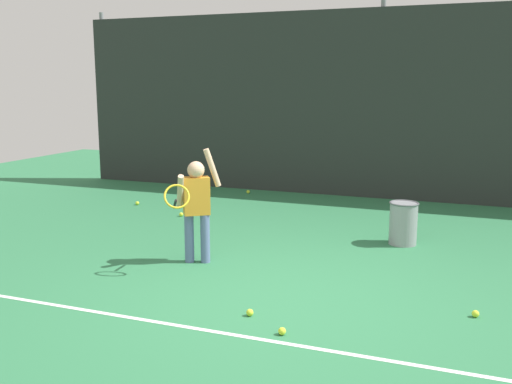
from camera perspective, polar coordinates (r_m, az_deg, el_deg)
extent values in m
plane|color=#2D7247|center=(5.86, 2.62, -10.31)|extent=(20.00, 20.00, 0.00)
cube|color=white|center=(5.02, -0.99, -14.01)|extent=(9.00, 0.05, 0.00)
cube|color=#282D2B|center=(10.76, 11.97, 8.33)|extent=(12.04, 0.08, 3.39)
cylinder|color=slate|center=(13.10, -14.56, 8.94)|extent=(0.09, 0.09, 3.54)
cylinder|color=slate|center=(10.81, 12.04, 8.74)|extent=(0.09, 0.09, 3.54)
cylinder|color=slate|center=(6.92, -6.56, -4.51)|extent=(0.11, 0.11, 0.58)
cylinder|color=slate|center=(6.89, -5.00, -4.56)|extent=(0.11, 0.11, 0.58)
cube|color=orange|center=(6.79, -5.86, -0.38)|extent=(0.34, 0.31, 0.44)
sphere|color=tan|center=(6.74, -5.91, 2.17)|extent=(0.20, 0.20, 0.20)
cylinder|color=tan|center=(6.78, -4.32, 2.39)|extent=(0.21, 0.17, 0.46)
cylinder|color=tan|center=(6.69, -7.44, 0.02)|extent=(0.22, 0.28, 0.43)
cylinder|color=black|center=(6.59, -7.95, -1.18)|extent=(0.16, 0.21, 0.15)
torus|color=yellow|center=(6.35, -7.77, -0.43)|extent=(0.33, 0.30, 0.26)
cylinder|color=gray|center=(7.87, 14.23, -3.03)|extent=(0.36, 0.36, 0.55)
torus|color=#595B60|center=(7.81, 14.33, -1.07)|extent=(0.38, 0.38, 0.02)
sphere|color=#CCE033|center=(9.31, -7.35, -2.19)|extent=(0.07, 0.07, 0.07)
sphere|color=#CCE033|center=(5.74, 20.71, -11.10)|extent=(0.07, 0.07, 0.07)
sphere|color=#CCE033|center=(10.29, -11.56, -1.08)|extent=(0.07, 0.07, 0.07)
sphere|color=#CCE033|center=(5.05, 2.57, -13.47)|extent=(0.07, 0.07, 0.07)
sphere|color=#CCE033|center=(11.13, -0.78, 0.02)|extent=(0.07, 0.07, 0.07)
sphere|color=#CCE033|center=(5.41, -0.61, -11.73)|extent=(0.07, 0.07, 0.07)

